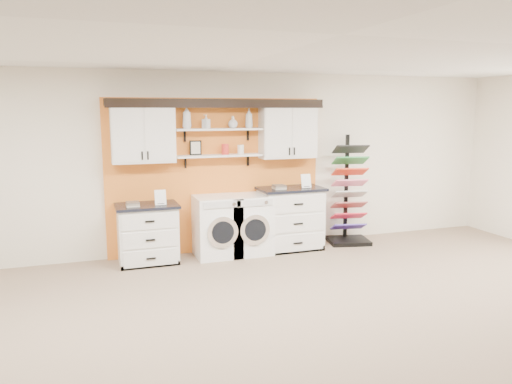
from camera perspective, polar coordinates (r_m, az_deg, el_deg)
name	(u,v)px	position (r m, az deg, el deg)	size (l,w,h in m)	color
floor	(333,370)	(4.64, 8.83, -19.42)	(10.00, 10.00, 0.00)	#846E59
ceiling	(342,35)	(4.11, 9.86, 17.31)	(10.00, 10.00, 0.00)	white
wall_back	(216,163)	(7.86, -4.63, 3.35)	(10.00, 10.00, 0.00)	silver
accent_panel	(216,176)	(7.85, -4.54, 1.88)	(3.40, 0.07, 2.40)	orange
upper_cabinet_left	(143,134)	(7.42, -12.81, 6.51)	(0.90, 0.35, 0.84)	silver
upper_cabinet_right	(288,132)	(7.99, 3.63, 6.91)	(0.90, 0.35, 0.84)	silver
shelf_lower	(219,156)	(7.65, -4.26, 4.17)	(1.32, 0.28, 0.03)	silver
shelf_upper	(219,129)	(7.63, -4.30, 7.17)	(1.32, 0.28, 0.03)	silver
crown_molding	(218,103)	(7.64, -4.36, 10.15)	(3.30, 0.41, 0.13)	black
picture_frame	(196,148)	(7.61, -6.93, 5.04)	(0.18, 0.02, 0.22)	black
canister_red	(225,149)	(7.67, -3.55, 4.91)	(0.11, 0.11, 0.16)	red
canister_cream	(241,149)	(7.74, -1.76, 4.89)	(0.10, 0.10, 0.14)	silver
base_cabinet_left	(148,233)	(7.48, -12.27, -4.66)	(0.89, 0.66, 0.87)	silver
base_cabinet_right	(290,218)	(8.03, 3.95, -3.03)	(1.02, 0.66, 1.00)	silver
washer	(217,226)	(7.65, -4.49, -3.92)	(0.66, 0.71, 0.93)	white
dryer	(248,224)	(7.79, -0.91, -3.68)	(0.66, 0.71, 0.92)	white
sample_rack	(349,210)	(8.52, 10.53, -2.02)	(0.76, 0.67, 1.81)	black
soap_bottle_a	(187,117)	(7.52, -7.92, 8.48)	(0.13, 0.13, 0.34)	silver
soap_bottle_b	(206,121)	(7.58, -5.73, 8.02)	(0.09, 0.09, 0.21)	silver
soap_bottle_c	(233,122)	(7.69, -2.66, 7.99)	(0.14, 0.14, 0.18)	silver
soap_bottle_d	(249,118)	(7.76, -0.81, 8.44)	(0.11, 0.12, 0.30)	silver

